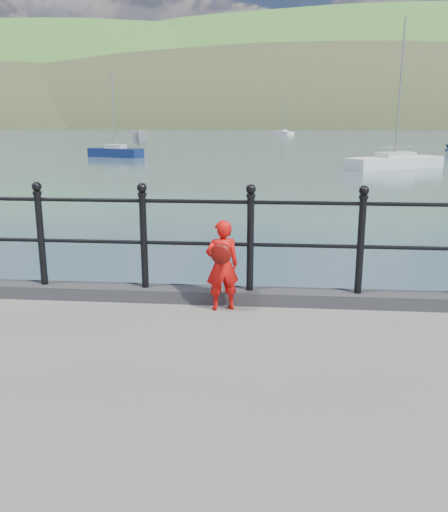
# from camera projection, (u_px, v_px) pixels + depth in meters

# --- Properties ---
(ground) EXTENTS (600.00, 600.00, 0.00)m
(ground) POSITION_uv_depth(u_px,v_px,m) (200.00, 374.00, 6.60)
(ground) COLOR #2D4251
(ground) RESTS_ON ground
(kerb) EXTENTS (60.00, 0.30, 0.15)m
(kerb) POSITION_uv_depth(u_px,v_px,m) (197.00, 294.00, 6.19)
(kerb) COLOR #28282B
(kerb) RESTS_ON quay
(railing) EXTENTS (18.11, 0.11, 1.20)m
(railing) POSITION_uv_depth(u_px,v_px,m) (196.00, 230.00, 6.01)
(railing) COLOR black
(railing) RESTS_ON kerb
(far_shore) EXTENTS (830.00, 200.00, 156.00)m
(far_shore) POSITION_uv_depth(u_px,v_px,m) (359.00, 178.00, 239.83)
(far_shore) COLOR #333A21
(far_shore) RESTS_ON ground
(child) EXTENTS (0.42, 0.35, 0.99)m
(child) POSITION_uv_depth(u_px,v_px,m) (222.00, 265.00, 5.81)
(child) COLOR red
(child) RESTS_ON quay
(launch_white) EXTENTS (2.89, 5.24, 1.91)m
(launch_white) POSITION_uv_depth(u_px,v_px,m) (140.00, 139.00, 56.01)
(launch_white) COLOR silver
(launch_white) RESTS_ON ground
(sailboat_deep) EXTENTS (4.37, 5.17, 7.91)m
(sailboat_deep) POSITION_uv_depth(u_px,v_px,m) (282.00, 133.00, 103.47)
(sailboat_deep) COLOR white
(sailboat_deep) RESTS_ON ground
(sailboat_port) EXTENTS (4.77, 2.88, 6.81)m
(sailboat_port) POSITION_uv_depth(u_px,v_px,m) (116.00, 153.00, 43.92)
(sailboat_port) COLOR #122150
(sailboat_port) RESTS_ON ground
(sailboat_near) EXTENTS (6.62, 5.17, 9.12)m
(sailboat_near) POSITION_uv_depth(u_px,v_px,m) (394.00, 163.00, 33.98)
(sailboat_near) COLOR white
(sailboat_near) RESTS_ON ground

